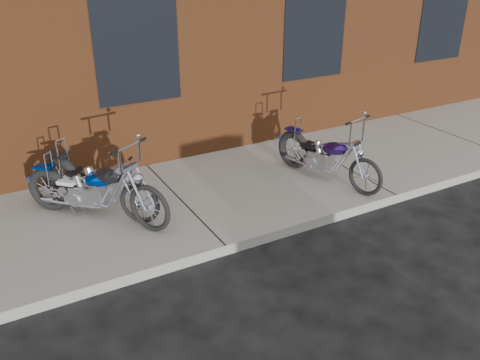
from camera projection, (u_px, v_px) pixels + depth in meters
ground at (226, 256)px, 6.63m from camera, size 120.00×120.00×0.00m
sidewalk at (181, 204)px, 7.79m from camera, size 22.00×3.00×0.15m
chopper_purple at (325, 158)px, 8.27m from camera, size 0.70×2.06×1.18m
chopper_blue at (89, 192)px, 7.16m from camera, size 1.54×1.51×0.90m
chopper_third at (100, 188)px, 7.15m from camera, size 1.30×2.08×1.20m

